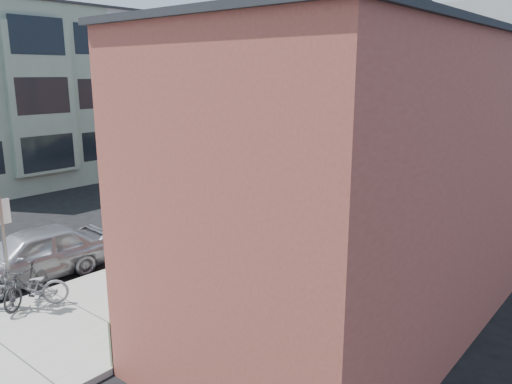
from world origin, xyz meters
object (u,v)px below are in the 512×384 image
Objects in this scene: utility_pole_near at (245,83)px; patron_green at (175,264)px; sign_post at (4,241)px; car_3 at (349,166)px; car_0 at (31,255)px; bus at (385,130)px; parked_bike_b at (28,288)px; tree_leafy_mid at (404,63)px; tree_leafy_far at (454,73)px; tree_bare at (308,140)px; patron_grey at (163,284)px; car_4 at (394,154)px; patio_chair_b at (188,301)px; car_2 at (287,183)px; parking_meter_far at (329,178)px; parked_bike_a at (26,284)px; patio_chair_a at (241,272)px; parking_meter_near at (190,219)px; car_1 at (205,207)px; cyclist at (176,252)px.

patron_green is (2.80, -5.90, -4.28)m from utility_pole_near.
sign_post is 19.44m from car_3.
bus reaches higher than car_0.
car_3 is (-1.96, 19.07, 0.12)m from parked_bike_b.
tree_leafy_far is at bearing 90.00° from tree_leafy_mid.
bus is at bearing 98.91° from sign_post.
bus is (-5.17, 17.96, -1.46)m from tree_bare.
utility_pole_near is at bearing -178.04° from patron_grey.
utility_pole_near reaches higher than car_4.
patron_grey is (-0.56, -0.25, 0.35)m from patio_chair_b.
patron_grey is at bearing -81.60° from tree_leafy_mid.
tree_leafy_far is at bearing 88.83° from utility_pole_near.
patron_grey is 0.30× the size of car_2.
car_2 reaches higher than parking_meter_far.
tree_bare reaches higher than parked_bike_b.
patio_chair_b is at bearing -66.97° from car_3.
patio_chair_b is at bearing -82.77° from tree_leafy_far.
parked_bike_a is 0.23m from parked_bike_b.
tree_leafy_mid is 8.82× the size of patio_chair_a.
car_0 is (-2.00, -27.40, -4.98)m from tree_leafy_far.
bus is at bearing 119.43° from tree_leafy_mid.
parking_meter_near is at bearing 129.45° from parked_bike_b.
parking_meter_near is 0.64× the size of patron_green.
tree_leafy_far is at bearing 162.10° from patron_grey.
patio_chair_b is 0.71m from patron_grey.
car_1 is at bearing -165.47° from patron_grey.
parking_meter_near is 0.11× the size of bus.
patron_green is 7.08m from car_1.
parked_bike_a is at bearing -160.64° from patio_chair_b.
parking_meter_far reaches higher than patio_chair_a.
tree_leafy_mid is at bearing 88.23° from car_0.
car_1 reaches higher than parking_meter_near.
bus is (-3.17, 16.64, 0.83)m from car_2.
car_2 reaches higher than parking_meter_near.
tree_leafy_mid is (0.55, 14.90, 5.24)m from parking_meter_near.
patron_green is at bearing -75.66° from tree_bare.
car_0 is (-1.45, -4.75, -0.24)m from parking_meter_near.
car_3 is at bearing 108.06° from parking_meter_far.
parking_meter_far is 1.92m from car_2.
parked_bike_a is (0.24, -14.38, -0.32)m from parking_meter_far.
cyclist is at bearing -53.13° from car_1.
patron_grey is 3.57m from parked_bike_a.
patio_chair_b is 4.17m from parked_bike_a.
patron_green is (-0.76, -1.62, 0.53)m from patio_chair_a.
sign_post is at bearing -36.10° from car_0.
parking_meter_far is 1.41× the size of patio_chair_b.
patio_chair_b is 0.45× the size of patron_green.
patio_chair_a is 0.47× the size of parked_bike_b.
tree_leafy_mid is 21.43m from parked_bike_b.
tree_leafy_far is at bearing -76.71° from cyclist.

